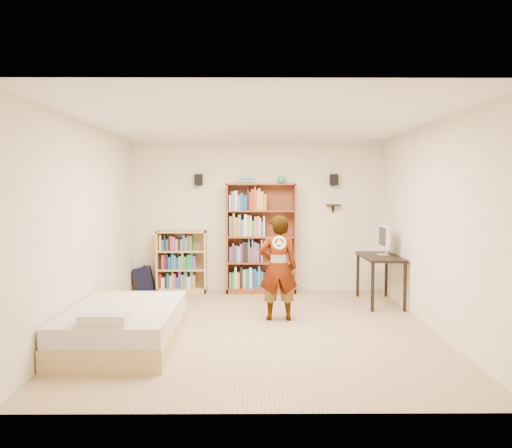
{
  "coord_description": "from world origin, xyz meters",
  "views": [
    {
      "loc": [
        -0.09,
        -6.46,
        1.83
      ],
      "look_at": [
        -0.04,
        0.6,
        1.34
      ],
      "focal_mm": 35.0,
      "sensor_mm": 36.0,
      "label": 1
    }
  ],
  "objects": [
    {
      "name": "ground",
      "position": [
        0.0,
        0.0,
        0.0
      ],
      "size": [
        4.5,
        5.0,
        0.01
      ],
      "primitive_type": "cube",
      "color": "tan",
      "rests_on": "ground"
    },
    {
      "name": "speaker_right",
      "position": [
        1.35,
        2.4,
        2.0
      ],
      "size": [
        0.14,
        0.12,
        0.2
      ],
      "primitive_type": "cube",
      "color": "black",
      "rests_on": "room_shell"
    },
    {
      "name": "low_bookshelf",
      "position": [
        -1.35,
        2.34,
        0.55
      ],
      "size": [
        0.87,
        0.33,
        1.09
      ],
      "primitive_type": null,
      "color": "tan",
      "rests_on": "ground"
    },
    {
      "name": "wall_shelf",
      "position": [
        1.35,
        2.41,
        1.55
      ],
      "size": [
        0.25,
        0.16,
        0.02
      ],
      "primitive_type": "cube",
      "color": "black",
      "rests_on": "room_shell"
    },
    {
      "name": "computer_desk",
      "position": [
        1.95,
        1.43,
        0.39
      ],
      "size": [
        0.57,
        1.14,
        0.78
      ],
      "primitive_type": null,
      "color": "black",
      "rests_on": "ground"
    },
    {
      "name": "room_shell",
      "position": [
        0.0,
        0.0,
        1.76
      ],
      "size": [
        4.52,
        5.02,
        2.71
      ],
      "color": "beige",
      "rests_on": "ground"
    },
    {
      "name": "daybed",
      "position": [
        -1.61,
        -0.68,
        0.28
      ],
      "size": [
        1.24,
        1.91,
        0.56
      ],
      "primitive_type": null,
      "color": "beige",
      "rests_on": "ground"
    },
    {
      "name": "person",
      "position": [
        0.26,
        0.44,
        0.74
      ],
      "size": [
        0.55,
        0.37,
        1.47
      ],
      "primitive_type": "imported",
      "rotation": [
        0.0,
        0.0,
        3.18
      ],
      "color": "black",
      "rests_on": "ground"
    },
    {
      "name": "crown_molding",
      "position": [
        0.0,
        0.0,
        2.67
      ],
      "size": [
        4.5,
        5.0,
        0.06
      ],
      "color": "silver",
      "rests_on": "room_shell"
    },
    {
      "name": "navy_bag",
      "position": [
        -2.03,
        2.34,
        0.23
      ],
      "size": [
        0.36,
        0.25,
        0.46
      ],
      "primitive_type": null,
      "rotation": [
        0.0,
        0.0,
        0.1
      ],
      "color": "black",
      "rests_on": "ground"
    },
    {
      "name": "imac",
      "position": [
        2.0,
        1.49,
        1.02
      ],
      "size": [
        0.15,
        0.5,
        0.49
      ],
      "primitive_type": null,
      "rotation": [
        0.0,
        0.0,
        0.12
      ],
      "color": "silver",
      "rests_on": "computer_desk"
    },
    {
      "name": "tall_bookshelf",
      "position": [
        0.06,
        2.32,
        0.97
      ],
      "size": [
        1.22,
        0.36,
        1.93
      ],
      "primitive_type": null,
      "color": "brown",
      "rests_on": "ground"
    },
    {
      "name": "wii_wheel",
      "position": [
        0.26,
        0.17,
        1.12
      ],
      "size": [
        0.18,
        0.07,
        0.19
      ],
      "primitive_type": "torus",
      "rotation": [
        1.36,
        0.0,
        0.0
      ],
      "color": "silver",
      "rests_on": "person"
    },
    {
      "name": "speaker_left",
      "position": [
        -1.05,
        2.4,
        2.0
      ],
      "size": [
        0.14,
        0.12,
        0.2
      ],
      "primitive_type": "cube",
      "color": "black",
      "rests_on": "room_shell"
    }
  ]
}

